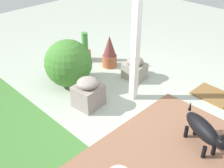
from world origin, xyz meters
TOP-DOWN VIEW (x-y plane):
  - ground_plane at (0.00, 0.00)m, footprint 12.00×12.00m
  - brick_path at (-1.05, 0.47)m, footprint 1.80×2.40m
  - porch_pillar at (0.20, -0.26)m, footprint 0.10×0.10m
  - stone_planter_nearest at (0.60, -0.75)m, footprint 0.40×0.35m
  - stone_planter_mid at (0.55, 0.40)m, footprint 0.41×0.44m
  - round_shrub at (1.27, 0.21)m, footprint 0.81×0.81m
  - terracotta_pot_spiky at (1.25, -0.75)m, footprint 0.28×0.28m
  - terracotta_pot_tall at (1.78, -0.58)m, footprint 0.22×0.22m
  - dog at (-1.18, 0.01)m, footprint 0.74×0.47m
  - doormat at (-0.71, -1.22)m, footprint 0.61×0.48m

SIDE VIEW (x-z plane):
  - ground_plane at x=0.00m, z-range 0.00..0.00m
  - brick_path at x=-1.05m, z-range 0.00..0.02m
  - doormat at x=-0.71m, z-range 0.00..0.03m
  - stone_planter_nearest at x=0.60m, z-range -0.01..0.40m
  - terracotta_pot_tall at x=1.78m, z-range -0.09..0.51m
  - stone_planter_mid at x=0.55m, z-range -0.01..0.47m
  - terracotta_pot_spiky at x=1.25m, z-range -0.02..0.62m
  - dog at x=-1.18m, z-range 0.04..0.57m
  - round_shrub at x=1.27m, z-range 0.00..0.81m
  - porch_pillar at x=0.20m, z-range 0.00..2.38m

